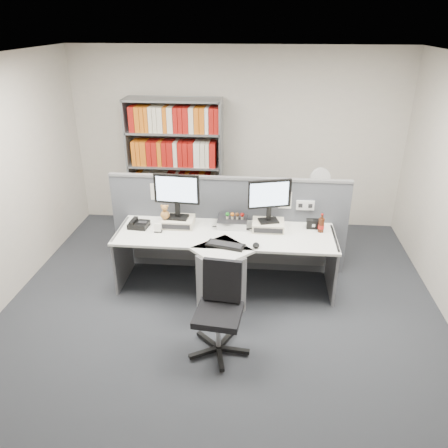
# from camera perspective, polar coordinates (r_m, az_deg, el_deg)

# --- Properties ---
(ground) EXTENTS (5.50, 5.50, 0.00)m
(ground) POSITION_cam_1_polar(r_m,az_deg,el_deg) (4.90, -0.72, -13.08)
(ground) COLOR #32353B
(ground) RESTS_ON ground
(room_shell) EXTENTS (5.04, 5.54, 2.72)m
(room_shell) POSITION_cam_1_polar(r_m,az_deg,el_deg) (4.03, -0.86, 7.25)
(room_shell) COLOR beige
(room_shell) RESTS_ON ground
(partition) EXTENTS (3.00, 0.08, 1.27)m
(partition) POSITION_cam_1_polar(r_m,az_deg,el_deg) (5.62, 0.61, 0.10)
(partition) COLOR #53565E
(partition) RESTS_ON ground
(desk) EXTENTS (2.60, 1.20, 0.72)m
(desk) POSITION_cam_1_polar(r_m,az_deg,el_deg) (5.13, -0.06, -4.95)
(desk) COLOR white
(desk) RESTS_ON ground
(monitor_riser_left) EXTENTS (0.38, 0.31, 0.10)m
(monitor_riser_left) POSITION_cam_1_polar(r_m,az_deg,el_deg) (5.40, -5.98, 0.29)
(monitor_riser_left) COLOR beige
(monitor_riser_left) RESTS_ON desk
(monitor_riser_right) EXTENTS (0.38, 0.31, 0.10)m
(monitor_riser_right) POSITION_cam_1_polar(r_m,az_deg,el_deg) (5.30, 5.77, -0.17)
(monitor_riser_right) COLOR beige
(monitor_riser_right) RESTS_ON desk
(monitor_left) EXTENTS (0.55, 0.19, 0.56)m
(monitor_left) POSITION_cam_1_polar(r_m,az_deg,el_deg) (5.25, -6.16, 4.08)
(monitor_left) COLOR black
(monitor_left) RESTS_ON monitor_riser_left
(monitor_right) EXTENTS (0.50, 0.22, 0.52)m
(monitor_right) POSITION_cam_1_polar(r_m,az_deg,el_deg) (5.16, 5.94, 3.47)
(monitor_right) COLOR black
(monitor_right) RESTS_ON monitor_riser_right
(desktop_pc) EXTENTS (0.36, 0.32, 0.09)m
(desktop_pc) POSITION_cam_1_polar(r_m,az_deg,el_deg) (5.37, 1.10, 0.28)
(desktop_pc) COLOR black
(desktop_pc) RESTS_ON desk
(figurines) EXTENTS (0.23, 0.05, 0.09)m
(figurines) POSITION_cam_1_polar(r_m,az_deg,el_deg) (5.32, 1.41, 1.16)
(figurines) COLOR beige
(figurines) RESTS_ON desktop_pc
(keyboard) EXTENTS (0.46, 0.26, 0.03)m
(keyboard) POSITION_cam_1_polar(r_m,az_deg,el_deg) (4.90, 0.19, -2.76)
(keyboard) COLOR black
(keyboard) RESTS_ON desk
(mouse) EXTENTS (0.08, 0.12, 0.05)m
(mouse) POSITION_cam_1_polar(r_m,az_deg,el_deg) (4.89, 4.19, -2.78)
(mouse) COLOR black
(mouse) RESTS_ON desk
(desk_phone) EXTENTS (0.24, 0.23, 0.10)m
(desk_phone) POSITION_cam_1_polar(r_m,az_deg,el_deg) (5.44, -11.07, -0.03)
(desk_phone) COLOR black
(desk_phone) RESTS_ON desk
(desk_calendar) EXTENTS (0.09, 0.07, 0.11)m
(desk_calendar) POSITION_cam_1_polar(r_m,az_deg,el_deg) (5.27, -8.57, -0.55)
(desk_calendar) COLOR black
(desk_calendar) RESTS_ON desk
(plush_toy) EXTENTS (0.11, 0.11, 0.19)m
(plush_toy) POSITION_cam_1_polar(r_m,az_deg,el_deg) (5.34, -7.69, 1.43)
(plush_toy) COLOR #AE773A
(plush_toy) RESTS_ON monitor_riser_left
(speaker) EXTENTS (0.17, 0.09, 0.11)m
(speaker) POSITION_cam_1_polar(r_m,az_deg,el_deg) (5.41, 11.53, 0.02)
(speaker) COLOR black
(speaker) RESTS_ON desk
(cola_bottle) EXTENTS (0.07, 0.07, 0.23)m
(cola_bottle) POSITION_cam_1_polar(r_m,az_deg,el_deg) (5.32, 12.52, -0.15)
(cola_bottle) COLOR #3F190A
(cola_bottle) RESTS_ON desk
(shelving_unit) EXTENTS (1.41, 0.40, 2.00)m
(shelving_unit) POSITION_cam_1_polar(r_m,az_deg,el_deg) (6.72, -6.29, 7.28)
(shelving_unit) COLOR gray
(shelving_unit) RESTS_ON ground
(filing_cabinet) EXTENTS (0.45, 0.61, 0.70)m
(filing_cabinet) POSITION_cam_1_polar(r_m,az_deg,el_deg) (6.45, 11.80, 0.10)
(filing_cabinet) COLOR gray
(filing_cabinet) RESTS_ON ground
(desk_fan) EXTENTS (0.29, 0.17, 0.48)m
(desk_fan) POSITION_cam_1_polar(r_m,az_deg,el_deg) (6.21, 12.33, 5.56)
(desk_fan) COLOR white
(desk_fan) RESTS_ON filing_cabinet
(office_chair) EXTENTS (0.60, 0.61, 0.92)m
(office_chair) POSITION_cam_1_polar(r_m,az_deg,el_deg) (4.34, -0.56, -10.69)
(office_chair) COLOR silver
(office_chair) RESTS_ON ground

